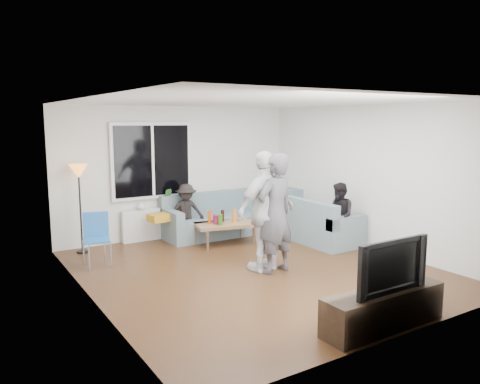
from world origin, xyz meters
TOP-DOWN VIEW (x-y plane):
  - floor at (0.00, 0.00)m, footprint 5.00×5.50m
  - ceiling at (0.00, 0.00)m, footprint 5.00×5.50m
  - wall_back at (0.00, 2.77)m, footprint 5.00×0.04m
  - wall_front at (0.00, -2.77)m, footprint 5.00×0.04m
  - wall_left at (-2.52, 0.00)m, footprint 0.04×5.50m
  - wall_right at (2.52, 0.00)m, footprint 0.04×5.50m
  - window_frame at (-0.60, 2.69)m, footprint 1.62×0.06m
  - window_glass at (-0.60, 2.65)m, footprint 1.50×0.02m
  - window_mullion at (-0.60, 2.64)m, footprint 0.05×0.03m
  - radiator at (-0.60, 2.65)m, footprint 1.30×0.12m
  - potted_plant at (-0.34, 2.62)m, footprint 0.25×0.23m
  - vase at (-0.88, 2.62)m, footprint 0.16×0.16m
  - sofa_back_section at (0.66, 2.27)m, footprint 2.30×0.85m
  - sofa_right_section at (2.02, 0.97)m, footprint 2.00×0.85m
  - sofa_corner at (2.40, 2.27)m, footprint 0.85×0.85m
  - cushion_yellow at (-0.66, 2.25)m, footprint 0.42×0.36m
  - cushion_red at (-0.38, 2.33)m, footprint 0.38×0.33m
  - coffee_table at (0.39, 1.61)m, footprint 1.20×0.81m
  - pitcher at (0.25, 1.64)m, footprint 0.17×0.17m
  - side_chair at (-2.05, 1.47)m, footprint 0.49×0.49m
  - floor_lamp at (-2.05, 2.44)m, footprint 0.32×0.32m
  - player_left at (0.21, -0.25)m, footprint 0.73×0.53m
  - player_right at (0.14, -0.09)m, footprint 1.13×0.56m
  - spectator_right at (2.02, 0.25)m, footprint 0.62×0.70m
  - spectator_back at (-0.07, 2.30)m, footprint 0.79×0.58m
  - tv_console at (0.06, -2.50)m, footprint 1.60×0.40m
  - television at (0.06, -2.50)m, footprint 1.05×0.14m
  - bottle_b at (0.24, 1.50)m, footprint 0.08×0.08m
  - bottle_d at (0.60, 1.58)m, footprint 0.07×0.07m
  - bottle_a at (0.14, 1.74)m, footprint 0.07×0.07m
  - bottle_c at (0.43, 1.76)m, footprint 0.07×0.07m

SIDE VIEW (x-z plane):
  - floor at x=0.00m, z-range -0.04..0.00m
  - coffee_table at x=0.39m, z-range 0.00..0.40m
  - tv_console at x=0.06m, z-range 0.00..0.44m
  - radiator at x=-0.60m, z-range 0.00..0.62m
  - sofa_back_section at x=0.66m, z-range 0.00..0.85m
  - sofa_right_section at x=2.02m, z-range 0.00..0.85m
  - sofa_corner at x=2.40m, z-range 0.00..0.85m
  - side_chair at x=-2.05m, z-range 0.00..0.86m
  - pitcher at x=0.25m, z-range 0.40..0.57m
  - bottle_b at x=0.24m, z-range 0.40..0.61m
  - cushion_yellow at x=-0.66m, z-range 0.44..0.58m
  - cushion_red at x=-0.38m, z-range 0.45..0.57m
  - bottle_c at x=0.43m, z-range 0.40..0.63m
  - bottle_d at x=0.60m, z-range 0.40..0.65m
  - bottle_a at x=0.14m, z-range 0.40..0.65m
  - spectator_back at x=-0.07m, z-range 0.00..1.10m
  - spectator_right at x=2.02m, z-range 0.00..1.21m
  - vase at x=-0.88m, z-range 0.62..0.78m
  - television at x=0.06m, z-range 0.44..1.04m
  - floor_lamp at x=-2.05m, z-range 0.00..1.56m
  - potted_plant at x=-0.34m, z-range 0.62..1.00m
  - player_left at x=0.21m, z-range 0.00..1.84m
  - player_right at x=0.14m, z-range 0.00..1.87m
  - wall_back at x=0.00m, z-range 0.00..2.60m
  - wall_front at x=0.00m, z-range 0.00..2.60m
  - wall_left at x=-2.52m, z-range 0.00..2.60m
  - wall_right at x=2.52m, z-range 0.00..2.60m
  - window_frame at x=-0.60m, z-range 0.81..2.29m
  - window_glass at x=-0.60m, z-range 0.88..2.23m
  - window_mullion at x=-0.60m, z-range 0.88..2.23m
  - ceiling at x=0.00m, z-range 2.60..2.64m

